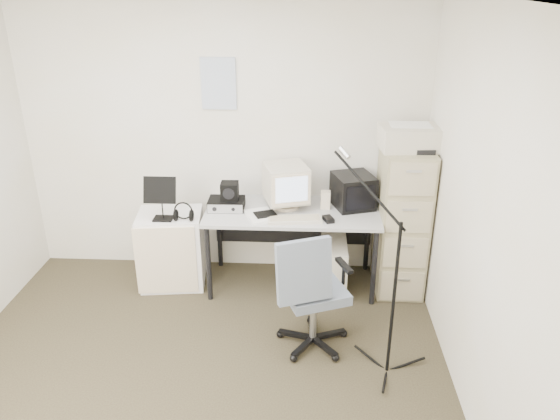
{
  "coord_description": "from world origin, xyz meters",
  "views": [
    {
      "loc": [
        0.75,
        -2.87,
        2.63
      ],
      "look_at": [
        0.55,
        0.95,
        0.95
      ],
      "focal_mm": 35.0,
      "sensor_mm": 36.0,
      "label": 1
    }
  ],
  "objects_px": {
    "office_chair": "(314,289)",
    "side_cart": "(172,249)",
    "filing_cabinet": "(401,220)",
    "desk": "(292,248)"
  },
  "relations": [
    {
      "from": "office_chair",
      "to": "side_cart",
      "type": "xyz_separation_m",
      "value": [
        -1.27,
        0.85,
        -0.14
      ]
    },
    {
      "from": "filing_cabinet",
      "to": "side_cart",
      "type": "distance_m",
      "value": 2.05
    },
    {
      "from": "office_chair",
      "to": "side_cart",
      "type": "bearing_deg",
      "value": 124.57
    },
    {
      "from": "desk",
      "to": "side_cart",
      "type": "height_order",
      "value": "desk"
    },
    {
      "from": "desk",
      "to": "side_cart",
      "type": "xyz_separation_m",
      "value": [
        -1.08,
        -0.03,
        -0.02
      ]
    },
    {
      "from": "filing_cabinet",
      "to": "desk",
      "type": "xyz_separation_m",
      "value": [
        -0.95,
        -0.03,
        -0.29
      ]
    },
    {
      "from": "office_chair",
      "to": "filing_cabinet",
      "type": "bearing_deg",
      "value": 28.54
    },
    {
      "from": "side_cart",
      "to": "desk",
      "type": "bearing_deg",
      "value": -5.05
    },
    {
      "from": "office_chair",
      "to": "desk",
      "type": "bearing_deg",
      "value": 80.59
    },
    {
      "from": "filing_cabinet",
      "to": "side_cart",
      "type": "xyz_separation_m",
      "value": [
        -2.03,
        -0.06,
        -0.31
      ]
    }
  ]
}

